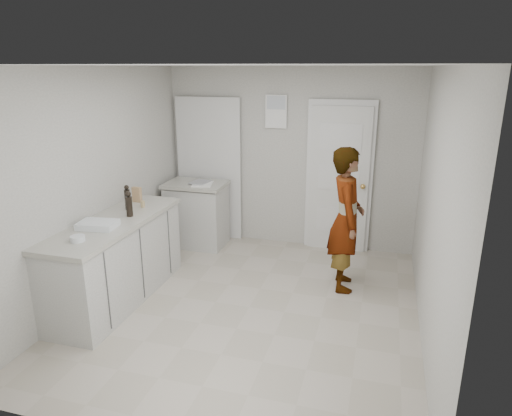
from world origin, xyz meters
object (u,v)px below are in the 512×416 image
(baking_dish, at_px, (98,225))
(egg_bowl, at_px, (78,239))
(spice_jar, at_px, (143,204))
(oil_cruet_a, at_px, (129,204))
(person, at_px, (346,220))
(oil_cruet_b, at_px, (127,198))
(cake_mix_box, at_px, (137,195))

(baking_dish, distance_m, egg_bowl, 0.38)
(spice_jar, distance_m, oil_cruet_a, 0.35)
(person, distance_m, egg_bowl, 2.84)
(person, relative_size, spice_jar, 22.45)
(egg_bowl, bearing_deg, baking_dish, 96.19)
(person, xyz_separation_m, egg_bowl, (-2.34, -1.61, 0.12))
(oil_cruet_b, bearing_deg, spice_jar, 45.30)
(cake_mix_box, distance_m, oil_cruet_a, 0.56)
(person, relative_size, baking_dish, 4.13)
(person, bearing_deg, egg_bowl, 114.73)
(oil_cruet_a, bearing_deg, baking_dish, -105.38)
(oil_cruet_b, bearing_deg, person, 13.93)
(oil_cruet_a, xyz_separation_m, oil_cruet_b, (-0.15, 0.22, 0.00))
(person, relative_size, oil_cruet_a, 5.89)
(spice_jar, xyz_separation_m, egg_bowl, (-0.04, -1.14, -0.01))
(person, height_order, oil_cruet_b, person)
(oil_cruet_a, relative_size, egg_bowl, 2.06)
(oil_cruet_b, relative_size, baking_dish, 0.72)
(baking_dish, bearing_deg, oil_cruet_b, 93.09)
(spice_jar, distance_m, egg_bowl, 1.14)
(spice_jar, height_order, baking_dish, spice_jar)
(oil_cruet_b, bearing_deg, baking_dish, -86.91)
(cake_mix_box, xyz_separation_m, oil_cruet_b, (0.06, -0.30, 0.05))
(oil_cruet_a, bearing_deg, cake_mix_box, 111.76)
(spice_jar, bearing_deg, egg_bowl, -92.21)
(oil_cruet_b, relative_size, egg_bowl, 2.10)
(oil_cruet_a, distance_m, oil_cruet_b, 0.26)
(cake_mix_box, xyz_separation_m, egg_bowl, (0.13, -1.32, -0.06))
(cake_mix_box, height_order, oil_cruet_b, oil_cruet_b)
(cake_mix_box, xyz_separation_m, oil_cruet_a, (0.21, -0.52, 0.04))
(cake_mix_box, relative_size, oil_cruet_b, 0.63)
(cake_mix_box, relative_size, spice_jar, 2.44)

